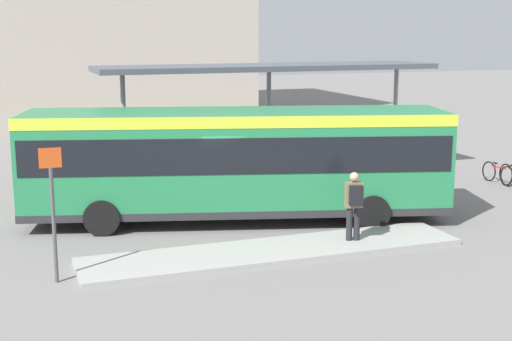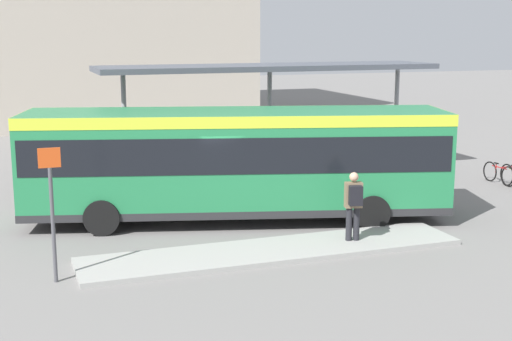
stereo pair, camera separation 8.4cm
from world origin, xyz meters
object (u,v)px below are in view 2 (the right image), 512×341
at_px(potted_planter_near_shelter, 309,170).
at_px(platform_sign, 52,209).
at_px(pedestrian_waiting, 354,202).
at_px(bicycle_red, 499,174).
at_px(city_bus, 237,157).

xyz_separation_m(potted_planter_near_shelter, platform_sign, (-8.56, -6.49, 0.96)).
relative_size(pedestrian_waiting, bicycle_red, 1.03).
height_order(pedestrian_waiting, potted_planter_near_shelter, pedestrian_waiting).
bearing_deg(potted_planter_near_shelter, platform_sign, -142.83).
height_order(potted_planter_near_shelter, platform_sign, platform_sign).
xyz_separation_m(city_bus, bicycle_red, (9.80, 1.48, -1.41)).
distance_m(pedestrian_waiting, potted_planter_near_shelter, 6.51).
height_order(pedestrian_waiting, bicycle_red, pedestrian_waiting).
height_order(city_bus, platform_sign, city_bus).
distance_m(city_bus, pedestrian_waiting, 3.75).
relative_size(city_bus, bicycle_red, 7.05).
bearing_deg(pedestrian_waiting, platform_sign, 104.64).
bearing_deg(platform_sign, city_bus, 33.73).
xyz_separation_m(pedestrian_waiting, platform_sign, (-6.93, -0.20, 0.48)).
relative_size(pedestrian_waiting, potted_planter_near_shelter, 1.44).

